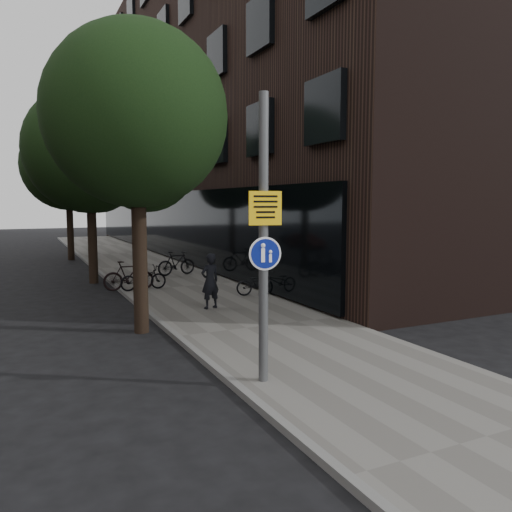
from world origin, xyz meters
TOP-DOWN VIEW (x-y plane):
  - ground at (0.00, 0.00)m, footprint 120.00×120.00m
  - sidewalk at (0.25, 10.00)m, footprint 4.50×60.00m
  - curb_edge at (-2.00, 10.00)m, footprint 0.15×60.00m
  - building_right_dark_brick at (8.50, 22.00)m, footprint 12.00×40.00m
  - street_tree_near at (-2.53, 4.64)m, footprint 4.40×4.40m
  - street_tree_mid at (-2.53, 13.14)m, footprint 5.00×5.00m
  - street_tree_far at (-2.53, 22.14)m, footprint 5.00×5.00m
  - signpost at (-1.51, -0.15)m, footprint 0.57×0.16m
  - pedestrian at (-0.25, 5.89)m, footprint 0.67×0.52m
  - parked_bike_facade_near at (1.98, 7.17)m, footprint 1.65×0.87m
  - parked_bike_facade_far at (0.81, 12.89)m, footprint 1.79×0.78m
  - parked_bike_curb_near at (-1.31, 9.86)m, footprint 1.71×0.73m
  - parked_bike_curb_far at (-1.80, 10.01)m, footprint 1.80×0.67m

SIDE VIEW (x-z plane):
  - ground at x=0.00m, z-range 0.00..0.00m
  - sidewalk at x=0.25m, z-range 0.00..0.12m
  - curb_edge at x=-2.00m, z-range 0.00..0.13m
  - parked_bike_facade_near at x=1.98m, z-range 0.12..0.94m
  - parked_bike_curb_near at x=-1.31m, z-range 0.12..1.00m
  - parked_bike_facade_far at x=0.81m, z-range 0.12..1.16m
  - parked_bike_curb_far at x=-1.80m, z-range 0.12..1.18m
  - pedestrian at x=-0.25m, z-range 0.12..1.76m
  - signpost at x=-1.51m, z-range 0.14..5.09m
  - street_tree_near at x=-2.53m, z-range 1.36..8.86m
  - street_tree_mid at x=-2.53m, z-range 1.21..9.01m
  - street_tree_far at x=-2.53m, z-range 1.21..9.01m
  - building_right_dark_brick at x=8.50m, z-range 0.00..18.00m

